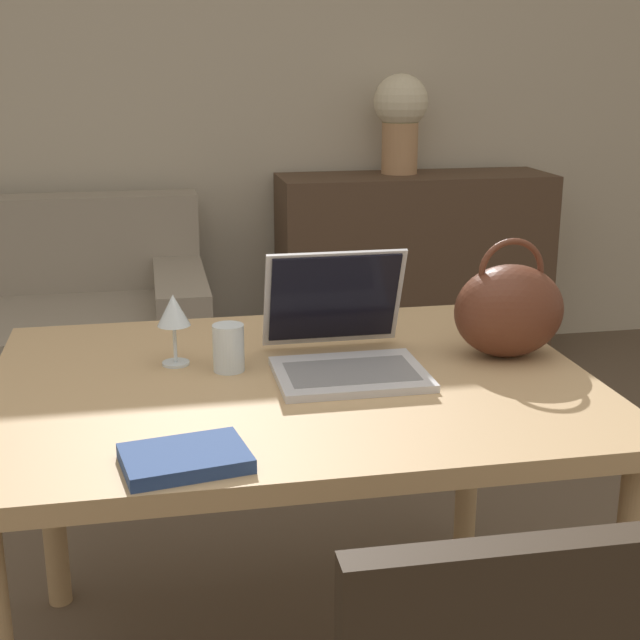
{
  "coord_description": "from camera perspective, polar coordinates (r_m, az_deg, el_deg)",
  "views": [
    {
      "loc": [
        -0.27,
        -1.17,
        1.37
      ],
      "look_at": [
        0.07,
        0.55,
        0.86
      ],
      "focal_mm": 50.0,
      "sensor_mm": 36.0,
      "label": 1
    }
  ],
  "objects": [
    {
      "name": "laptop",
      "position": [
        1.9,
        1.44,
        -1.1
      ],
      "size": [
        0.31,
        0.34,
        0.24
      ],
      "color": "silver",
      "rests_on": "dining_table"
    },
    {
      "name": "flower_vase",
      "position": [
        4.08,
        5.18,
        12.95
      ],
      "size": [
        0.24,
        0.24,
        0.44
      ],
      "color": "tan",
      "rests_on": "sideboard"
    },
    {
      "name": "wall_back",
      "position": [
        4.14,
        -7.63,
        15.91
      ],
      "size": [
        10.0,
        0.06,
        2.7
      ],
      "color": "#BCB29E",
      "rests_on": "ground_plane"
    },
    {
      "name": "handbag",
      "position": [
        2.0,
        12.0,
        0.65
      ],
      "size": [
        0.25,
        0.17,
        0.27
      ],
      "color": "#592D1E",
      "rests_on": "dining_table"
    },
    {
      "name": "wine_glass",
      "position": [
        1.92,
        -9.36,
        0.42
      ],
      "size": [
        0.07,
        0.07,
        0.16
      ],
      "color": "silver",
      "rests_on": "dining_table"
    },
    {
      "name": "book",
      "position": [
        1.48,
        -8.63,
        -8.75
      ],
      "size": [
        0.22,
        0.18,
        0.02
      ],
      "rotation": [
        0.0,
        0.0,
        0.17
      ],
      "color": "navy",
      "rests_on": "dining_table"
    },
    {
      "name": "drinking_glass",
      "position": [
        1.89,
        -5.87,
        -1.78
      ],
      "size": [
        0.07,
        0.07,
        0.1
      ],
      "color": "silver",
      "rests_on": "dining_table"
    },
    {
      "name": "dining_table",
      "position": [
        1.89,
        -1.76,
        -6.09
      ],
      "size": [
        1.23,
        0.95,
        0.74
      ],
      "color": "tan",
      "rests_on": "ground_plane"
    },
    {
      "name": "sideboard",
      "position": [
        4.15,
        5.97,
        3.23
      ],
      "size": [
        1.23,
        0.4,
        0.87
      ],
      "color": "#4C3828",
      "rests_on": "ground_plane"
    }
  ]
}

